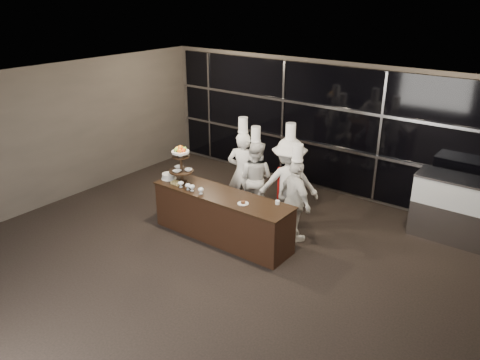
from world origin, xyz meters
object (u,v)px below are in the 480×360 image
Objects in this scene: display_stand at (181,161)px; display_case at (454,206)px; buffet_counter at (222,216)px; chef_d at (295,200)px; layer_cake at (169,176)px; chef_a at (243,172)px; chef_b at (255,177)px; chef_c at (288,183)px.

display_stand reaches higher than display_case.
buffet_counter is 1.40m from chef_d.
layer_cake is (-0.31, -0.05, -0.37)m from display_stand.
layer_cake is 1.53m from chef_a.
display_stand reaches higher than buffet_counter.
chef_b is 1.33m from chef_d.
display_stand is at bearing -179.99° from buffet_counter.
chef_a reaches higher than display_stand.
buffet_counter is at bearing -120.49° from chef_c.
chef_d is (2.43, 0.83, -0.16)m from layer_cake.
chef_c is at bearing 59.51° from buffet_counter.
chef_a reaches higher than buffet_counter.
chef_c is (0.71, 1.20, 0.45)m from buffet_counter.
display_stand is at bearing -124.73° from chef_b.
chef_a is 1.09× the size of chef_b.
layer_cake is 0.21× the size of display_case.
chef_d is (-2.34, -1.83, 0.13)m from display_case.
chef_a is at bearing 107.96° from buffet_counter.
display_case is 0.76× the size of chef_b.
chef_d reaches higher than layer_cake.
chef_a is (0.62, 1.17, -0.43)m from display_stand.
display_stand is 0.48m from layer_cake.
buffet_counter is at bearing -84.14° from chef_b.
chef_b reaches higher than display_case.
chef_c reaches higher than layer_cake.
display_case is at bearing 20.54° from chef_a.
chef_c is at bearing 35.08° from display_stand.
chef_c is 1.12× the size of chef_d.
layer_cake is 2.37m from chef_c.
buffet_counter is at bearing -143.02° from display_case.
chef_c reaches higher than display_stand.
buffet_counter is 9.47× the size of layer_cake.
layer_cake is at bearing -170.88° from display_stand.
display_case is 3.83m from chef_b.
chef_d is (1.49, -0.39, -0.09)m from chef_a.
chef_c is (1.71, 1.20, -0.42)m from display_stand.
chef_d reaches higher than display_stand.
chef_a is at bearing -159.98° from chef_b.
buffet_counter is 1.41m from layer_cake.
chef_a reaches higher than display_case.
layer_cake is at bearing -127.49° from chef_a.
chef_b reaches higher than chef_d.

